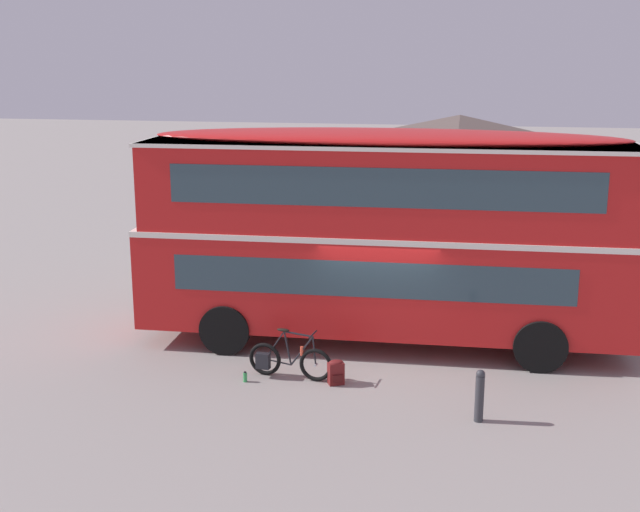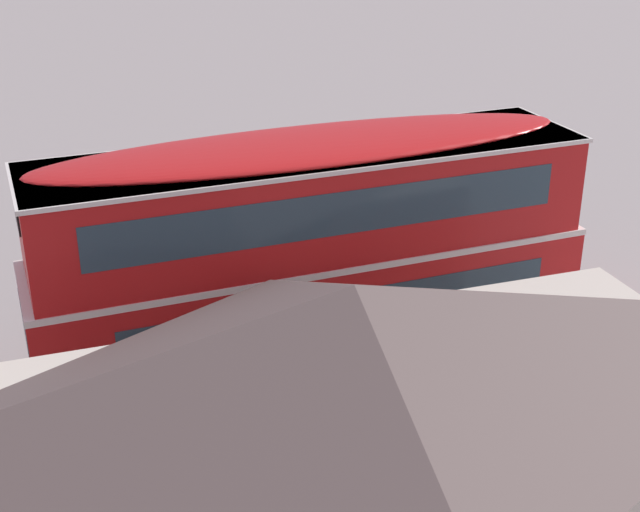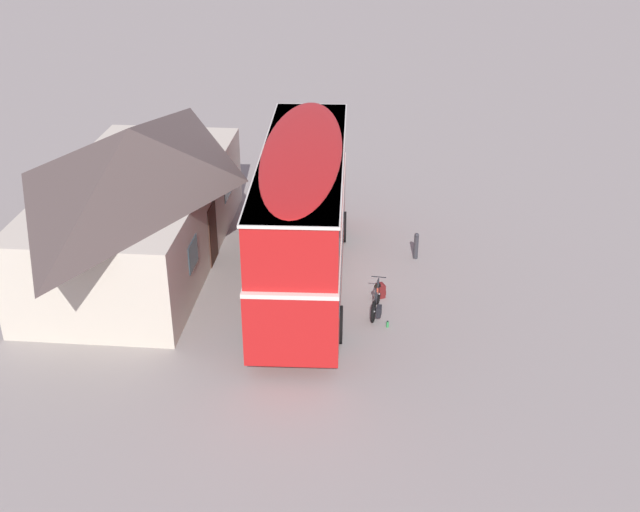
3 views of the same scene
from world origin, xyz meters
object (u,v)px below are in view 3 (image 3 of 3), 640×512
(double_decker_bus, at_px, (303,210))
(touring_bicycle, at_px, (376,303))
(backpack_on_ground, at_px, (381,290))
(water_bottle_green_metal, at_px, (388,324))
(kerb_bollard, at_px, (416,245))

(double_decker_bus, bearing_deg, touring_bicycle, -124.88)
(double_decker_bus, distance_m, backpack_on_ground, 3.52)
(touring_bicycle, height_order, water_bottle_green_metal, touring_bicycle)
(double_decker_bus, height_order, kerb_bollard, double_decker_bus)
(double_decker_bus, height_order, touring_bicycle, double_decker_bus)
(touring_bicycle, distance_m, backpack_on_ground, 1.03)
(double_decker_bus, height_order, backpack_on_ground, double_decker_bus)
(double_decker_bus, bearing_deg, kerb_bollard, -60.23)
(double_decker_bus, height_order, water_bottle_green_metal, double_decker_bus)
(double_decker_bus, distance_m, water_bottle_green_metal, 4.46)
(double_decker_bus, distance_m, touring_bicycle, 3.69)
(double_decker_bus, bearing_deg, backpack_on_ground, -104.40)
(water_bottle_green_metal, bearing_deg, double_decker_bus, 48.37)
(backpack_on_ground, height_order, kerb_bollard, kerb_bollard)
(water_bottle_green_metal, bearing_deg, touring_bicycle, 24.52)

